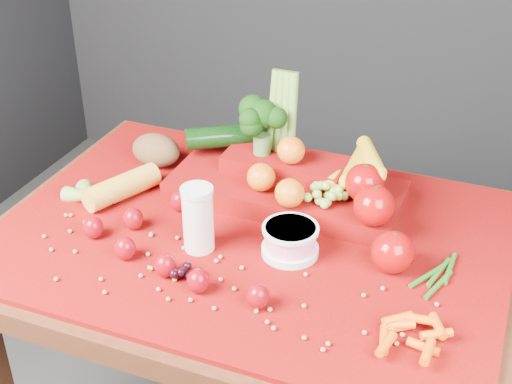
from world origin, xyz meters
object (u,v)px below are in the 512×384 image
at_px(table, 253,272).
at_px(yogurt_bowl, 290,239).
at_px(milk_glass, 198,216).
at_px(produce_mound, 300,179).

height_order(table, yogurt_bowl, yogurt_bowl).
relative_size(milk_glass, yogurt_bowl, 1.22).
xyz_separation_m(table, yogurt_bowl, (0.10, -0.04, 0.14)).
xyz_separation_m(table, milk_glass, (-0.08, -0.09, 0.18)).
xyz_separation_m(milk_glass, yogurt_bowl, (0.18, 0.05, -0.04)).
bearing_deg(milk_glass, yogurt_bowl, 15.75).
distance_m(table, yogurt_bowl, 0.18).
bearing_deg(produce_mound, milk_glass, -118.28).
bearing_deg(table, yogurt_bowl, -22.90).
relative_size(yogurt_bowl, produce_mound, 0.19).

